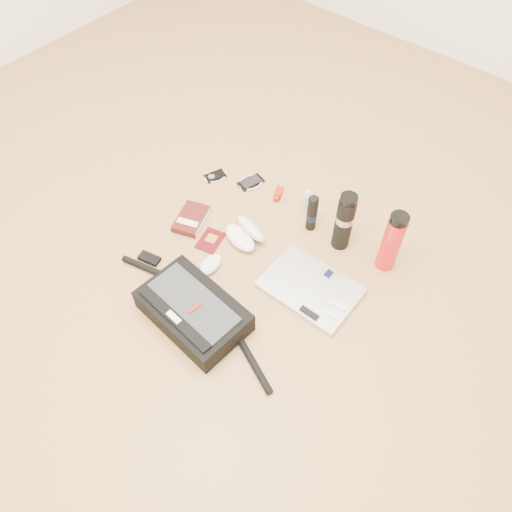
# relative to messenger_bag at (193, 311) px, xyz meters

# --- Properties ---
(ground) EXTENTS (4.00, 4.00, 0.00)m
(ground) POSITION_rel_messenger_bag_xyz_m (-0.00, 0.22, -0.05)
(ground) COLOR #A47944
(ground) RESTS_ON ground
(messenger_bag) EXTENTS (0.82, 0.28, 0.11)m
(messenger_bag) POSITION_rel_messenger_bag_xyz_m (0.00, 0.00, 0.00)
(messenger_bag) COLOR black
(messenger_bag) RESTS_ON ground
(laptop) EXTENTS (0.36, 0.26, 0.03)m
(laptop) POSITION_rel_messenger_bag_xyz_m (0.26, 0.38, -0.04)
(laptop) COLOR silver
(laptop) RESTS_ON ground
(book) EXTENTS (0.16, 0.20, 0.03)m
(book) POSITION_rel_messenger_bag_xyz_m (-0.34, 0.34, -0.04)
(book) COLOR #3F110E
(book) RESTS_ON ground
(passport) EXTENTS (0.12, 0.14, 0.01)m
(passport) POSITION_rel_messenger_bag_xyz_m (-0.20, 0.31, -0.05)
(passport) COLOR #44060B
(passport) RESTS_ON ground
(mouse) EXTENTS (0.08, 0.12, 0.04)m
(mouse) POSITION_rel_messenger_bag_xyz_m (-0.11, 0.21, -0.03)
(mouse) COLOR silver
(mouse) RESTS_ON ground
(sunglasses_case) EXTENTS (0.20, 0.18, 0.10)m
(sunglasses_case) POSITION_rel_messenger_bag_xyz_m (-0.10, 0.41, -0.02)
(sunglasses_case) COLOR white
(sunglasses_case) RESTS_ON ground
(ipod) EXTENTS (0.11, 0.11, 0.01)m
(ipod) POSITION_rel_messenger_bag_xyz_m (-0.45, 0.61, -0.05)
(ipod) COLOR black
(ipod) RESTS_ON ground
(phone) EXTENTS (0.11, 0.13, 0.01)m
(phone) POSITION_rel_messenger_bag_xyz_m (-0.29, 0.68, -0.05)
(phone) COLOR black
(phone) RESTS_ON ground
(inhaler) EXTENTS (0.06, 0.10, 0.03)m
(inhaler) POSITION_rel_messenger_bag_xyz_m (-0.15, 0.70, -0.04)
(inhaler) COLOR #A21607
(inhaler) RESTS_ON ground
(spray_bottle) EXTENTS (0.04, 0.04, 0.12)m
(spray_bottle) POSITION_rel_messenger_bag_xyz_m (0.00, 0.71, 0.00)
(spray_bottle) COLOR #95B8CB
(spray_bottle) RESTS_ON ground
(aerosol_can) EXTENTS (0.05, 0.05, 0.19)m
(aerosol_can) POSITION_rel_messenger_bag_xyz_m (0.07, 0.64, 0.04)
(aerosol_can) COLOR black
(aerosol_can) RESTS_ON ground
(thermos_black) EXTENTS (0.08, 0.08, 0.28)m
(thermos_black) POSITION_rel_messenger_bag_xyz_m (0.22, 0.64, 0.09)
(thermos_black) COLOR black
(thermos_black) RESTS_ON ground
(thermos_red) EXTENTS (0.09, 0.09, 0.29)m
(thermos_red) POSITION_rel_messenger_bag_xyz_m (0.42, 0.67, 0.09)
(thermos_red) COLOR red
(thermos_red) RESTS_ON ground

